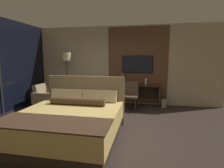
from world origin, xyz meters
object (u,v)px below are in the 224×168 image
object	(u,v)px
vase_tall	(123,78)
waste_bin	(164,103)
armchair_by_window	(49,100)
book	(155,85)
desk_chair	(130,93)
bed	(71,122)
desk	(137,92)
vase_short	(146,82)
floor_lamp	(67,61)
tv	(137,64)

from	to	relation	value
vase_tall	waste_bin	world-z (taller)	vase_tall
waste_bin	armchair_by_window	bearing A→B (deg)	-167.75
armchair_by_window	book	xyz separation A→B (m)	(3.46, 0.87, 0.48)
desk_chair	waste_bin	world-z (taller)	desk_chair
bed	vase_tall	world-z (taller)	bed
armchair_by_window	waste_bin	size ratio (longest dim) A/B	3.03
desk	desk_chair	distance (m)	0.60
bed	vase_short	distance (m)	3.29
armchair_by_window	vase_short	xyz separation A→B (m)	(3.15, 0.95, 0.58)
desk_chair	floor_lamp	bearing A→B (deg)	176.51
desk_chair	book	distance (m)	0.98
tv	desk_chair	size ratio (longest dim) A/B	1.18
armchair_by_window	vase_tall	distance (m)	2.61
vase_tall	tv	bearing A→B (deg)	12.90
desk	armchair_by_window	distance (m)	2.99
vase_short	floor_lamp	bearing A→B (deg)	-175.35
armchair_by_window	book	distance (m)	3.60
book	armchair_by_window	bearing A→B (deg)	-165.91
tv	vase_tall	world-z (taller)	tv
desk_chair	book	world-z (taller)	desk_chair
desk	waste_bin	distance (m)	0.99
armchair_by_window	vase_tall	size ratio (longest dim) A/B	2.13
bed	desk_chair	distance (m)	2.50
armchair_by_window	book	size ratio (longest dim) A/B	3.54
desk_chair	vase_tall	bearing A→B (deg)	123.19
bed	vase_short	world-z (taller)	bed
desk_chair	armchair_by_window	xyz separation A→B (m)	(-2.66, -0.35, -0.27)
desk_chair	vase_tall	distance (m)	0.81
desk	book	world-z (taller)	book
tv	bed	bearing A→B (deg)	-111.73
floor_lamp	vase_tall	world-z (taller)	floor_lamp
bed	desk	world-z (taller)	bed
tv	floor_lamp	xyz separation A→B (m)	(-2.50, -0.37, 0.12)
vase_tall	vase_short	world-z (taller)	vase_tall
tv	armchair_by_window	bearing A→B (deg)	-158.88
vase_short	waste_bin	world-z (taller)	vase_short
bed	armchair_by_window	distance (m)	2.53
desk	desk_chair	world-z (taller)	desk_chair
armchair_by_window	waste_bin	distance (m)	3.85
desk_chair	waste_bin	distance (m)	1.27
vase_tall	vase_short	distance (m)	0.83
bed	book	bearing A→B (deg)	56.83
bed	vase_tall	distance (m)	3.05
vase_tall	waste_bin	size ratio (longest dim) A/B	1.42
floor_lamp	waste_bin	distance (m)	3.71
tv	vase_tall	size ratio (longest dim) A/B	2.72
desk	vase_short	xyz separation A→B (m)	(0.31, 0.04, 0.36)
vase_short	desk_chair	bearing A→B (deg)	-129.12
bed	tv	bearing A→B (deg)	68.27
floor_lamp	waste_bin	world-z (taller)	floor_lamp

